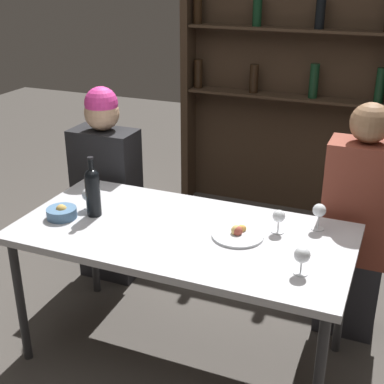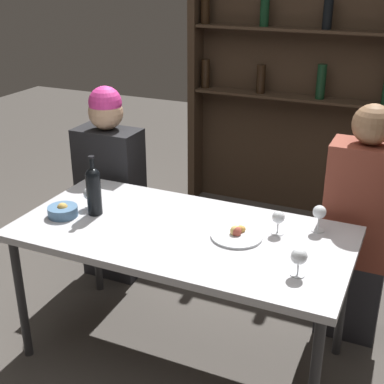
{
  "view_description": "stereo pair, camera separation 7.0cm",
  "coord_description": "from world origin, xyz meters",
  "px_view_note": "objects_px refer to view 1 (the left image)",
  "views": [
    {
      "loc": [
        0.9,
        -2.05,
        1.88
      ],
      "look_at": [
        0.0,
        0.12,
        0.87
      ],
      "focal_mm": 50.0,
      "sensor_mm": 36.0,
      "label": 1
    },
    {
      "loc": [
        0.96,
        -2.03,
        1.88
      ],
      "look_at": [
        0.0,
        0.12,
        0.87
      ],
      "focal_mm": 50.0,
      "sensor_mm": 36.0,
      "label": 2
    }
  ],
  "objects_px": {
    "wine_glass_0": "(89,195)",
    "seated_person_right": "(356,230)",
    "wine_glass_2": "(302,256)",
    "food_plate_0": "(238,234)",
    "wine_glass_3": "(279,217)",
    "snack_bowl": "(62,213)",
    "seated_person_left": "(107,188)",
    "wine_bottle": "(93,190)",
    "wine_glass_1": "(319,211)"
  },
  "relations": [
    {
      "from": "wine_glass_0",
      "to": "seated_person_right",
      "type": "distance_m",
      "value": 1.39
    },
    {
      "from": "wine_glass_2",
      "to": "food_plate_0",
      "type": "xyz_separation_m",
      "value": [
        -0.33,
        0.21,
        -0.07
      ]
    },
    {
      "from": "wine_glass_3",
      "to": "snack_bowl",
      "type": "relative_size",
      "value": 0.76
    },
    {
      "from": "wine_glass_2",
      "to": "seated_person_right",
      "type": "xyz_separation_m",
      "value": [
        0.15,
        0.72,
        -0.2
      ]
    },
    {
      "from": "seated_person_left",
      "to": "seated_person_right",
      "type": "relative_size",
      "value": 0.96
    },
    {
      "from": "wine_glass_2",
      "to": "snack_bowl",
      "type": "xyz_separation_m",
      "value": [
        -1.2,
        0.06,
        -0.05
      ]
    },
    {
      "from": "wine_bottle",
      "to": "wine_glass_0",
      "type": "height_order",
      "value": "wine_bottle"
    },
    {
      "from": "wine_glass_0",
      "to": "wine_glass_1",
      "type": "height_order",
      "value": "wine_glass_1"
    },
    {
      "from": "wine_bottle",
      "to": "wine_glass_1",
      "type": "height_order",
      "value": "wine_bottle"
    },
    {
      "from": "wine_bottle",
      "to": "seated_person_right",
      "type": "bearing_deg",
      "value": 25.0
    },
    {
      "from": "wine_glass_1",
      "to": "seated_person_right",
      "type": "xyz_separation_m",
      "value": [
        0.16,
        0.3,
        -0.21
      ]
    },
    {
      "from": "food_plate_0",
      "to": "seated_person_right",
      "type": "bearing_deg",
      "value": 46.63
    },
    {
      "from": "wine_glass_3",
      "to": "seated_person_left",
      "type": "xyz_separation_m",
      "value": [
        -1.17,
        0.4,
        -0.2
      ]
    },
    {
      "from": "wine_bottle",
      "to": "snack_bowl",
      "type": "distance_m",
      "value": 0.19
    },
    {
      "from": "seated_person_left",
      "to": "seated_person_right",
      "type": "height_order",
      "value": "seated_person_right"
    },
    {
      "from": "seated_person_right",
      "to": "seated_person_left",
      "type": "bearing_deg",
      "value": 180.0
    },
    {
      "from": "wine_bottle",
      "to": "wine_glass_1",
      "type": "relative_size",
      "value": 2.36
    },
    {
      "from": "seated_person_right",
      "to": "food_plate_0",
      "type": "bearing_deg",
      "value": -133.37
    },
    {
      "from": "wine_glass_3",
      "to": "food_plate_0",
      "type": "distance_m",
      "value": 0.21
    },
    {
      "from": "food_plate_0",
      "to": "seated_person_left",
      "type": "xyz_separation_m",
      "value": [
        -1.01,
        0.51,
        -0.13
      ]
    },
    {
      "from": "food_plate_0",
      "to": "seated_person_left",
      "type": "distance_m",
      "value": 1.14
    },
    {
      "from": "seated_person_left",
      "to": "wine_bottle",
      "type": "bearing_deg",
      "value": -64.06
    },
    {
      "from": "wine_bottle",
      "to": "wine_glass_0",
      "type": "distance_m",
      "value": 0.1
    },
    {
      "from": "wine_glass_1",
      "to": "snack_bowl",
      "type": "height_order",
      "value": "wine_glass_1"
    },
    {
      "from": "wine_glass_0",
      "to": "wine_glass_1",
      "type": "relative_size",
      "value": 0.87
    },
    {
      "from": "wine_glass_1",
      "to": "seated_person_left",
      "type": "distance_m",
      "value": 1.39
    },
    {
      "from": "wine_glass_0",
      "to": "wine_glass_2",
      "type": "bearing_deg",
      "value": -10.37
    },
    {
      "from": "wine_glass_0",
      "to": "snack_bowl",
      "type": "xyz_separation_m",
      "value": [
        -0.07,
        -0.14,
        -0.05
      ]
    },
    {
      "from": "wine_glass_3",
      "to": "food_plate_0",
      "type": "relative_size",
      "value": 0.47
    },
    {
      "from": "wine_bottle",
      "to": "wine_glass_2",
      "type": "xyz_separation_m",
      "value": [
        1.07,
        -0.15,
        -0.05
      ]
    },
    {
      "from": "wine_glass_0",
      "to": "snack_bowl",
      "type": "height_order",
      "value": "wine_glass_0"
    },
    {
      "from": "wine_glass_2",
      "to": "snack_bowl",
      "type": "distance_m",
      "value": 1.2
    },
    {
      "from": "wine_glass_0",
      "to": "food_plate_0",
      "type": "height_order",
      "value": "wine_glass_0"
    },
    {
      "from": "wine_bottle",
      "to": "seated_person_left",
      "type": "bearing_deg",
      "value": 115.94
    },
    {
      "from": "food_plate_0",
      "to": "snack_bowl",
      "type": "relative_size",
      "value": 1.61
    },
    {
      "from": "wine_glass_2",
      "to": "seated_person_right",
      "type": "distance_m",
      "value": 0.76
    },
    {
      "from": "wine_glass_2",
      "to": "wine_glass_3",
      "type": "distance_m",
      "value": 0.36
    },
    {
      "from": "wine_bottle",
      "to": "wine_glass_2",
      "type": "relative_size",
      "value": 2.55
    },
    {
      "from": "wine_glass_1",
      "to": "wine_glass_3",
      "type": "xyz_separation_m",
      "value": [
        -0.17,
        -0.1,
        -0.01
      ]
    },
    {
      "from": "wine_bottle",
      "to": "wine_glass_2",
      "type": "bearing_deg",
      "value": -8.13
    },
    {
      "from": "wine_glass_2",
      "to": "seated_person_right",
      "type": "bearing_deg",
      "value": 78.38
    },
    {
      "from": "wine_glass_0",
      "to": "seated_person_left",
      "type": "relative_size",
      "value": 0.09
    },
    {
      "from": "wine_glass_2",
      "to": "wine_bottle",
      "type": "bearing_deg",
      "value": 171.87
    },
    {
      "from": "wine_glass_2",
      "to": "wine_glass_3",
      "type": "bearing_deg",
      "value": 118.62
    },
    {
      "from": "wine_bottle",
      "to": "seated_person_left",
      "type": "xyz_separation_m",
      "value": [
        -0.28,
        0.57,
        -0.26
      ]
    },
    {
      "from": "wine_bottle",
      "to": "seated_person_right",
      "type": "xyz_separation_m",
      "value": [
        1.22,
        0.57,
        -0.25
      ]
    },
    {
      "from": "wine_glass_0",
      "to": "wine_glass_3",
      "type": "bearing_deg",
      "value": 6.68
    },
    {
      "from": "food_plate_0",
      "to": "snack_bowl",
      "type": "distance_m",
      "value": 0.88
    },
    {
      "from": "seated_person_left",
      "to": "food_plate_0",
      "type": "bearing_deg",
      "value": -26.84
    },
    {
      "from": "wine_glass_0",
      "to": "wine_glass_1",
      "type": "distance_m",
      "value": 1.14
    }
  ]
}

